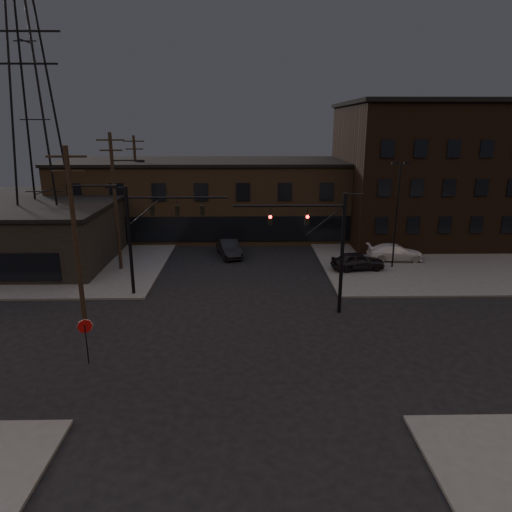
{
  "coord_description": "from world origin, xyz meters",
  "views": [
    {
      "loc": [
        0.37,
        -23.65,
        12.08
      ],
      "look_at": [
        0.97,
        6.05,
        3.5
      ],
      "focal_mm": 32.0,
      "sensor_mm": 36.0,
      "label": 1
    }
  ],
  "objects": [
    {
      "name": "parked_car_lot_a",
      "position": [
        9.8,
        13.33,
        0.91
      ],
      "size": [
        4.65,
        2.35,
        1.52
      ],
      "primitive_type": "imported",
      "rotation": [
        0.0,
        0.0,
        1.7
      ],
      "color": "black",
      "rests_on": "sidewalk_ne"
    },
    {
      "name": "car_crossing",
      "position": [
        -1.35,
        18.23,
        0.8
      ],
      "size": [
        2.78,
        5.09,
        1.59
      ],
      "primitive_type": "imported",
      "rotation": [
        0.0,
        0.0,
        0.24
      ],
      "color": "black",
      "rests_on": "ground"
    },
    {
      "name": "building_right",
      "position": [
        22.0,
        26.0,
        7.0
      ],
      "size": [
        22.0,
        16.0,
        14.0
      ],
      "primitive_type": "cube",
      "color": "black",
      "rests_on": "ground"
    },
    {
      "name": "traffic_signal_near",
      "position": [
        5.36,
        4.5,
        4.93
      ],
      "size": [
        7.12,
        0.24,
        8.0
      ],
      "color": "black",
      "rests_on": "ground"
    },
    {
      "name": "sidewalk_nw",
      "position": [
        -22.0,
        22.0,
        0.07
      ],
      "size": [
        30.0,
        30.0,
        0.15
      ],
      "primitive_type": "cube",
      "color": "#474744",
      "rests_on": "ground"
    },
    {
      "name": "lot_light_a",
      "position": [
        13.0,
        14.0,
        5.51
      ],
      "size": [
        1.5,
        0.28,
        9.14
      ],
      "color": "black",
      "rests_on": "ground"
    },
    {
      "name": "ground",
      "position": [
        0.0,
        0.0,
        0.0
      ],
      "size": [
        140.0,
        140.0,
        0.0
      ],
      "primitive_type": "plane",
      "color": "black",
      "rests_on": "ground"
    },
    {
      "name": "transmission_tower",
      "position": [
        -18.0,
        18.0,
        12.5
      ],
      "size": [
        7.0,
        7.0,
        25.0
      ],
      "primitive_type": null,
      "color": "black",
      "rests_on": "ground"
    },
    {
      "name": "building_row",
      "position": [
        0.0,
        28.0,
        4.0
      ],
      "size": [
        40.0,
        12.0,
        8.0
      ],
      "primitive_type": "cube",
      "color": "#483726",
      "rests_on": "ground"
    },
    {
      "name": "utility_pole_near",
      "position": [
        -9.43,
        2.0,
        5.87
      ],
      "size": [
        3.7,
        0.28,
        11.0
      ],
      "color": "black",
      "rests_on": "ground"
    },
    {
      "name": "building_left",
      "position": [
        -20.0,
        16.0,
        2.5
      ],
      "size": [
        16.0,
        12.0,
        5.0
      ],
      "primitive_type": "cube",
      "color": "black",
      "rests_on": "ground"
    },
    {
      "name": "traffic_signal_far",
      "position": [
        -6.72,
        8.0,
        5.01
      ],
      "size": [
        7.12,
        0.24,
        8.0
      ],
      "color": "black",
      "rests_on": "ground"
    },
    {
      "name": "utility_pole_mid",
      "position": [
        -10.44,
        14.0,
        6.13
      ],
      "size": [
        3.7,
        0.28,
        11.5
      ],
      "color": "black",
      "rests_on": "ground"
    },
    {
      "name": "utility_pole_far",
      "position": [
        -11.5,
        26.0,
        5.78
      ],
      "size": [
        2.2,
        0.28,
        11.0
      ],
      "color": "black",
      "rests_on": "ground"
    },
    {
      "name": "sidewalk_ne",
      "position": [
        22.0,
        22.0,
        0.07
      ],
      "size": [
        30.0,
        30.0,
        0.15
      ],
      "primitive_type": "cube",
      "color": "#474744",
      "rests_on": "ground"
    },
    {
      "name": "lot_light_b",
      "position": [
        19.0,
        19.0,
        5.51
      ],
      "size": [
        1.5,
        0.28,
        9.14
      ],
      "color": "black",
      "rests_on": "ground"
    },
    {
      "name": "parked_car_lot_b",
      "position": [
        13.86,
        16.09,
        0.88
      ],
      "size": [
        5.14,
        2.31,
        1.46
      ],
      "primitive_type": "imported",
      "rotation": [
        0.0,
        0.0,
        1.52
      ],
      "color": "silver",
      "rests_on": "sidewalk_ne"
    },
    {
      "name": "stop_sign",
      "position": [
        -8.0,
        -1.99,
        1.84
      ],
      "size": [
        0.72,
        0.33,
        2.48
      ],
      "color": "black",
      "rests_on": "ground"
    }
  ]
}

